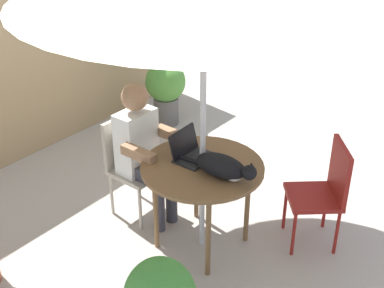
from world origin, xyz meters
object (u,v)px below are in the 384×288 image
chair_empty (325,187)px  potted_plant_corner (166,88)px  laptop (189,150)px  cat (224,167)px  chair_occupied (130,158)px  patio_table (202,173)px  person_seated (143,147)px

chair_empty → potted_plant_corner: (0.83, 2.38, -0.08)m
laptop → cat: 0.38m
laptop → potted_plant_corner: bearing=46.4°
chair_occupied → chair_empty: 1.63m
patio_table → cat: (-0.03, -0.22, 0.15)m
patio_table → potted_plant_corner: potted_plant_corner is taller
patio_table → person_seated: bearing=90.0°
chair_empty → person_seated: person_seated is taller
patio_table → laptop: (0.04, 0.16, 0.13)m
patio_table → chair_empty: chair_empty is taller
patio_table → chair_occupied: (0.00, 0.77, -0.16)m
laptop → cat: laptop is taller
chair_empty → laptop: laptop is taller
chair_empty → potted_plant_corner: bearing=70.8°
chair_occupied → cat: size_ratio=1.35×
chair_occupied → person_seated: person_seated is taller
laptop → chair_occupied: bearing=93.4°
cat → potted_plant_corner: (1.49, 1.87, -0.38)m
chair_occupied → person_seated: size_ratio=0.72×
potted_plant_corner → laptop: bearing=-133.6°
cat → chair_occupied: bearing=88.3°
chair_empty → laptop: (-0.60, 0.88, 0.29)m
patio_table → chair_empty: bearing=-48.8°
potted_plant_corner → chair_occupied: bearing=-148.9°
person_seated → cat: 0.84m
chair_occupied → laptop: (0.04, -0.61, 0.29)m
person_seated → laptop: person_seated is taller
patio_table → person_seated: (0.00, 0.62, 0.01)m
chair_empty → person_seated: bearing=115.3°
patio_table → chair_empty: size_ratio=1.06×
patio_table → chair_occupied: chair_occupied is taller
person_seated → cat: person_seated is taller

